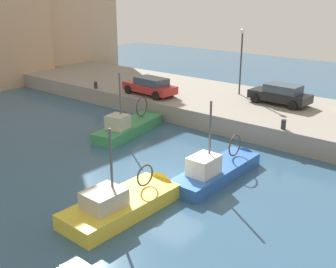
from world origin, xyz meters
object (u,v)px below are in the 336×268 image
(parked_car_red, at_px, (150,86))
(parked_car_black, at_px, (281,94))
(fishing_boat_blue, at_px, (220,173))
(mooring_bollard_mid, at_px, (284,124))
(fishing_boat_green, at_px, (132,130))
(quay_streetlamp, at_px, (242,51))
(mooring_bollard_north, at_px, (96,85))
(fishing_boat_yellow, at_px, (129,207))

(parked_car_red, bearing_deg, parked_car_black, -66.61)
(fishing_boat_blue, xyz_separation_m, mooring_bollard_mid, (5.36, -0.72, 1.34))
(fishing_boat_blue, xyz_separation_m, fishing_boat_green, (2.04, 8.05, -0.01))
(fishing_boat_green, height_order, parked_car_black, fishing_boat_green)
(mooring_bollard_mid, distance_m, quay_streetlamp, 8.88)
(mooring_bollard_north, distance_m, quay_streetlamp, 11.72)
(fishing_boat_blue, relative_size, mooring_bollard_mid, 11.77)
(fishing_boat_blue, relative_size, quay_streetlamp, 1.34)
(quay_streetlamp, bearing_deg, fishing_boat_yellow, -165.10)
(fishing_boat_green, xyz_separation_m, mooring_bollard_north, (3.32, 7.22, 1.36))
(fishing_boat_blue, xyz_separation_m, quay_streetlamp, (11.01, 5.45, 4.32))
(fishing_boat_green, bearing_deg, fishing_boat_yellow, -136.32)
(fishing_boat_yellow, distance_m, mooring_bollard_mid, 10.82)
(fishing_boat_yellow, height_order, quay_streetlamp, quay_streetlamp)
(parked_car_black, bearing_deg, quay_streetlamp, 78.77)
(parked_car_red, height_order, quay_streetlamp, quay_streetlamp)
(fishing_boat_green, relative_size, parked_car_red, 1.50)
(fishing_boat_green, bearing_deg, fishing_boat_blue, -104.21)
(parked_car_black, distance_m, mooring_bollard_mid, 5.56)
(fishing_boat_yellow, distance_m, mooring_bollard_north, 17.71)
(parked_car_red, bearing_deg, mooring_bollard_mid, -95.99)
(fishing_boat_green, relative_size, mooring_bollard_north, 12.15)
(parked_car_red, height_order, mooring_bollard_mid, parked_car_red)
(fishing_boat_green, height_order, quay_streetlamp, quay_streetlamp)
(fishing_boat_yellow, height_order, mooring_bollard_mid, fishing_boat_yellow)
(mooring_bollard_mid, bearing_deg, mooring_bollard_north, 90.00)
(fishing_boat_green, bearing_deg, mooring_bollard_mid, -69.28)
(quay_streetlamp, bearing_deg, mooring_bollard_north, 119.89)
(fishing_boat_blue, distance_m, mooring_bollard_north, 16.24)
(parked_car_red, relative_size, mooring_bollard_north, 8.12)
(mooring_bollard_mid, relative_size, quay_streetlamp, 0.11)
(fishing_boat_yellow, height_order, fishing_boat_green, fishing_boat_green)
(parked_car_red, bearing_deg, quay_streetlamp, -48.36)
(parked_car_black, relative_size, parked_car_red, 0.95)
(quay_streetlamp, bearing_deg, fishing_boat_green, 163.81)
(fishing_boat_blue, height_order, parked_car_red, fishing_boat_blue)
(fishing_boat_yellow, relative_size, parked_car_black, 1.41)
(fishing_boat_yellow, relative_size, quay_streetlamp, 1.23)
(parked_car_red, distance_m, mooring_bollard_mid, 11.27)
(fishing_boat_blue, bearing_deg, mooring_bollard_mid, -7.70)
(fishing_boat_yellow, xyz_separation_m, mooring_bollard_mid, (10.57, -1.86, 1.37))
(fishing_boat_green, distance_m, mooring_bollard_north, 8.06)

